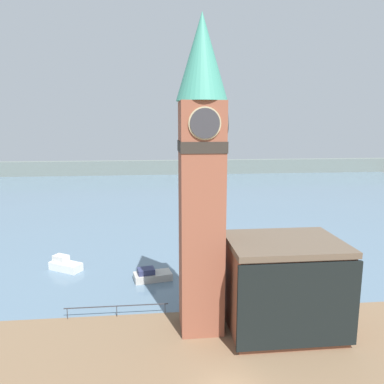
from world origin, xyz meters
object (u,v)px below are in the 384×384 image
boat_far (65,265)px  mooring_bollard_near (183,319)px  clock_tower (202,171)px  pier_building (283,286)px  boat_near (151,275)px

boat_far → mooring_bollard_near: bearing=-14.6°
clock_tower → pier_building: clock_tower is taller
boat_far → boat_near: bearing=10.5°
pier_building → boat_near: 16.79m
boat_near → pier_building: bearing=-56.9°
clock_tower → mooring_bollard_near: bearing=154.5°
clock_tower → mooring_bollard_near: (-1.54, 0.74, -13.60)m
clock_tower → boat_far: size_ratio=6.04×
clock_tower → pier_building: size_ratio=2.71×
clock_tower → mooring_bollard_near: size_ratio=35.34×
mooring_bollard_near → clock_tower: bearing=-25.5°
boat_near → boat_far: 11.43m
pier_building → mooring_bollard_near: bearing=168.3°
boat_near → mooring_bollard_near: bearing=-85.1°
pier_building → clock_tower: bearing=171.6°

